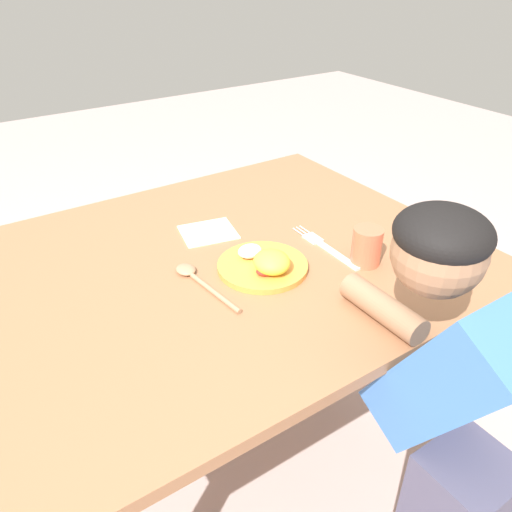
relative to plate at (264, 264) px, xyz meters
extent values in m
plane|color=#B8A09C|center=(-0.08, 0.10, -0.71)|extent=(8.00, 8.00, 0.00)
cube|color=#9C6845|center=(-0.08, 0.10, -0.03)|extent=(1.21, 0.93, 0.03)
cube|color=#A16D3B|center=(0.46, -0.30, -0.38)|extent=(0.05, 0.05, 0.66)
cube|color=#A16D3B|center=(0.46, 0.50, -0.38)|extent=(0.05, 0.05, 0.66)
cylinder|color=#E9973E|center=(0.00, 0.01, -0.01)|extent=(0.21, 0.21, 0.01)
ellipsoid|color=yellow|center=(0.00, -0.03, 0.02)|extent=(0.08, 0.09, 0.05)
ellipsoid|color=red|center=(-0.02, -0.03, 0.00)|extent=(0.05, 0.04, 0.02)
ellipsoid|color=white|center=(-0.01, 0.05, 0.01)|extent=(0.06, 0.05, 0.03)
cube|color=silver|center=(0.18, -0.05, -0.02)|extent=(0.02, 0.14, 0.01)
cube|color=silver|center=(0.18, 0.05, -0.02)|extent=(0.03, 0.05, 0.01)
cylinder|color=silver|center=(0.19, 0.10, -0.02)|extent=(0.00, 0.04, 0.00)
cylinder|color=silver|center=(0.18, 0.10, -0.02)|extent=(0.00, 0.04, 0.00)
cylinder|color=silver|center=(0.17, 0.10, -0.02)|extent=(0.00, 0.04, 0.00)
cylinder|color=tan|center=(-0.14, -0.02, -0.01)|extent=(0.03, 0.17, 0.01)
ellipsoid|color=tan|center=(-0.15, 0.09, -0.01)|extent=(0.05, 0.05, 0.02)
cylinder|color=#F26949|center=(0.21, -0.10, 0.03)|extent=(0.07, 0.07, 0.09)
cube|color=#3F72BF|center=(0.09, -0.44, -0.03)|extent=(0.15, 0.28, 0.35)
sphere|color=#9E7051|center=(0.09, -0.36, 0.18)|extent=(0.16, 0.16, 0.16)
ellipsoid|color=black|center=(0.09, -0.36, 0.22)|extent=(0.16, 0.16, 0.09)
cylinder|color=#9E7051|center=(0.09, -0.27, 0.01)|extent=(0.06, 0.19, 0.06)
cube|color=white|center=(-0.02, 0.23, -0.02)|extent=(0.16, 0.14, 0.00)
camera|label=1|loc=(-0.54, -0.78, 0.61)|focal=35.06mm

